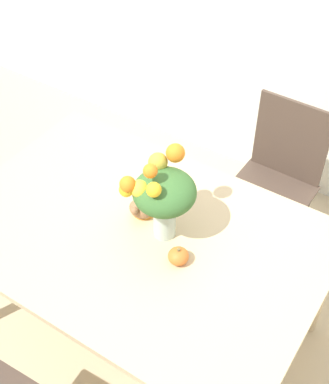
% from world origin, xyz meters
% --- Properties ---
extents(ground_plane, '(12.00, 12.00, 0.00)m').
position_xyz_m(ground_plane, '(0.00, 0.00, 0.00)').
color(ground_plane, tan).
extents(dining_table, '(1.58, 1.07, 0.74)m').
position_xyz_m(dining_table, '(0.00, 0.00, 0.66)').
color(dining_table, '#D1B284').
rests_on(dining_table, ground_plane).
extents(flower_vase, '(0.27, 0.28, 0.40)m').
position_xyz_m(flower_vase, '(0.09, 0.06, 0.97)').
color(flower_vase, '#B2CCBC').
rests_on(flower_vase, dining_table).
extents(pumpkin, '(0.08, 0.08, 0.08)m').
position_xyz_m(pumpkin, '(0.23, -0.04, 0.77)').
color(pumpkin, orange).
rests_on(pumpkin, dining_table).
extents(turkey_figurine, '(0.11, 0.14, 0.09)m').
position_xyz_m(turkey_figurine, '(-0.04, 0.10, 0.78)').
color(turkey_figurine, '#936642').
rests_on(turkey_figurine, dining_table).
extents(dining_chair_near_window, '(0.43, 0.43, 0.92)m').
position_xyz_m(dining_chair_near_window, '(0.28, 0.87, 0.48)').
color(dining_chair_near_window, '#47382D').
rests_on(dining_chair_near_window, ground_plane).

